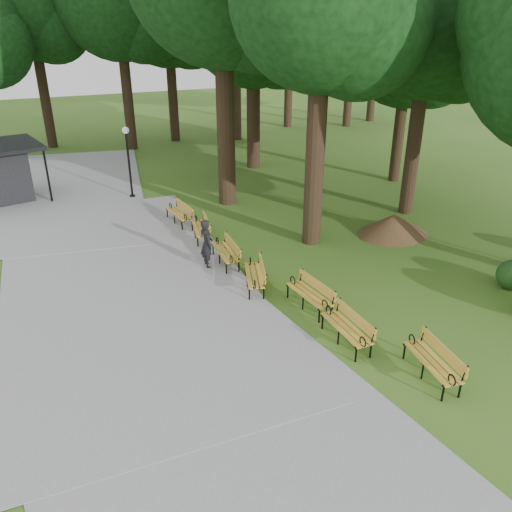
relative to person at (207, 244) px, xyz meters
name	(u,v)px	position (x,y,z in m)	size (l,w,h in m)	color
ground	(268,297)	(0.96, -2.83, -0.87)	(100.00, 100.00, 0.00)	#35601B
path	(118,281)	(-3.04, 0.17, -0.84)	(12.00, 38.00, 0.06)	gray
person	(207,244)	(0.00, 0.00, 0.00)	(0.63, 0.42, 1.74)	black
lamp_post	(127,148)	(-0.71, 8.69, 1.53)	(0.32, 0.32, 3.36)	black
dirt_mound	(393,224)	(7.70, -0.31, -0.45)	(2.47, 2.47, 0.84)	#47301C
bench_0	(432,362)	(2.79, -7.93, -0.43)	(1.90, 0.64, 0.88)	gold
bench_1	(346,328)	(1.75, -5.86, -0.43)	(1.90, 0.64, 0.88)	gold
bench_2	(309,295)	(1.79, -3.89, -0.43)	(1.90, 0.64, 0.88)	gold
bench_3	(254,275)	(0.83, -2.07, -0.43)	(1.90, 0.64, 0.88)	gold
bench_4	(225,252)	(0.65, -0.05, -0.43)	(1.90, 0.64, 0.88)	gold
bench_5	(200,228)	(0.59, 2.45, -0.43)	(1.90, 0.64, 0.88)	gold
bench_6	(179,213)	(0.33, 4.39, -0.43)	(1.90, 0.64, 0.88)	gold
lawn_tree_1	(431,12)	(9.87, 1.53, 7.19)	(6.61, 6.61, 11.41)	black
lawn_tree_4	(253,19)	(6.89, 11.31, 6.95)	(7.04, 7.04, 11.39)	black
lawn_tree_5	(409,43)	(12.57, 5.76, 5.91)	(6.15, 6.15, 9.89)	black
tree_backdrop	(206,11)	(7.48, 20.15, 7.41)	(36.27, 10.25, 16.56)	black
shrub_2	(512,289)	(8.27, -5.59, -0.87)	(1.14, 1.14, 0.97)	#193D14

